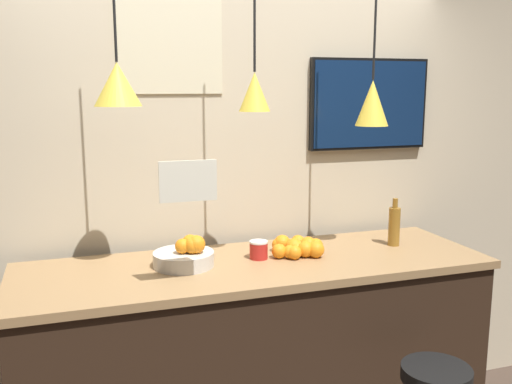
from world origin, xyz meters
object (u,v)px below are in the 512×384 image
fruit_bowl (186,255)px  spread_jar (259,250)px  mounted_tv (369,104)px  juice_bottle (394,225)px

fruit_bowl → spread_jar: (0.37, 0.01, -0.01)m
spread_jar → mounted_tv: size_ratio=0.12×
fruit_bowl → juice_bottle: 1.15m
mounted_tv → fruit_bowl: bearing=-162.2°
spread_jar → mounted_tv: bearing=24.9°
fruit_bowl → juice_bottle: size_ratio=1.12×
fruit_bowl → mounted_tv: mounted_tv is taller
spread_jar → mounted_tv: (0.81, 0.37, 0.70)m
fruit_bowl → spread_jar: 0.37m
juice_bottle → spread_jar: (-0.77, 0.00, -0.06)m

